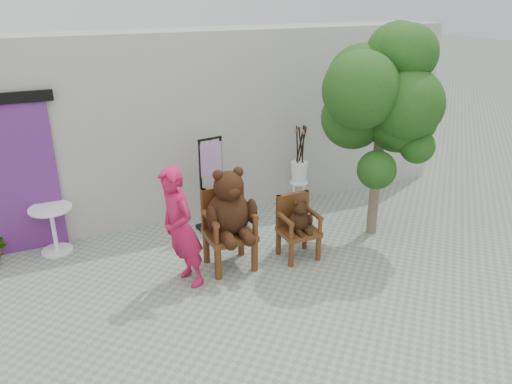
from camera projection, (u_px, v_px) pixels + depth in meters
ground_plane at (286, 292)px, 6.36m from camera, size 60.00×60.00×0.00m
back_wall at (203, 122)px, 8.40m from camera, size 9.00×1.00×3.00m
doorway at (12, 176)px, 6.95m from camera, size 1.40×0.11×2.33m
chair_big at (229, 213)px, 6.66m from camera, size 0.71×0.76×1.44m
chair_small at (298, 222)px, 7.02m from camera, size 0.52×0.48×0.91m
person at (181, 228)px, 6.22m from camera, size 0.54×0.68×1.64m
cafe_table at (53, 224)px, 7.18m from camera, size 0.60×0.60×0.70m
display_stand at (212, 195)px, 7.82m from camera, size 0.50×0.42×1.51m
stool_bucket at (299, 171)px, 8.65m from camera, size 0.32×0.32×1.45m
tree at (383, 95)px, 6.94m from camera, size 1.75×1.74×3.19m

